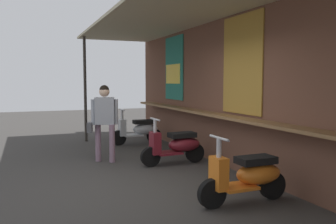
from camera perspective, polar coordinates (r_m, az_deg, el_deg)
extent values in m
plane|color=#383533|center=(5.89, -3.55, -11.85)|extent=(31.86, 31.86, 0.00)
cube|color=brown|center=(6.57, 13.41, 4.00)|extent=(11.38, 0.25, 3.21)
cube|color=brown|center=(6.43, 11.09, -1.04)|extent=(10.24, 0.36, 0.05)
cube|color=#236B5B|center=(9.37, 0.98, 7.07)|extent=(1.14, 0.02, 1.65)
cube|color=olive|center=(6.60, 11.82, 7.50)|extent=(1.23, 0.02, 1.79)
cube|color=gold|center=(9.41, 0.84, 6.15)|extent=(0.93, 0.03, 0.51)
cube|color=#BCB28E|center=(6.07, 3.81, 17.10)|extent=(10.92, 2.20, 0.06)
cylinder|color=#332D28|center=(10.25, -13.20, 3.66)|extent=(0.08, 0.08, 2.98)
ellipsoid|color=#B2B5BA|center=(9.71, -3.68, -2.74)|extent=(0.38, 0.70, 0.30)
cube|color=black|center=(9.67, -3.96, -1.58)|extent=(0.30, 0.55, 0.10)
cube|color=#B2B5BA|center=(9.63, -5.65, -3.72)|extent=(0.38, 0.50, 0.04)
cube|color=#B2B5BA|center=(9.51, -7.40, -2.50)|extent=(0.28, 0.16, 0.44)
cylinder|color=#B7B7BC|center=(9.50, -7.41, -1.72)|extent=(0.07, 0.07, 0.70)
cylinder|color=#B7B7BC|center=(9.46, -7.43, 0.38)|extent=(0.46, 0.04, 0.04)
cylinder|color=black|center=(9.53, -7.96, -4.14)|extent=(0.10, 0.40, 0.40)
cylinder|color=black|center=(9.82, -2.28, -3.82)|extent=(0.10, 0.40, 0.40)
ellipsoid|color=maroon|center=(7.36, 2.63, -5.22)|extent=(0.40, 0.71, 0.30)
cube|color=black|center=(7.31, 2.29, -3.70)|extent=(0.32, 0.56, 0.10)
cube|color=maroon|center=(7.24, 0.14, -6.59)|extent=(0.40, 0.51, 0.04)
cube|color=maroon|center=(7.09, -2.09, -5.04)|extent=(0.28, 0.17, 0.44)
cylinder|color=#B7B7BC|center=(7.07, -2.09, -4.00)|extent=(0.07, 0.07, 0.70)
cylinder|color=#B7B7BC|center=(7.02, -2.10, -1.18)|extent=(0.46, 0.05, 0.04)
cylinder|color=black|center=(7.10, -2.84, -7.24)|extent=(0.11, 0.40, 0.40)
cylinder|color=black|center=(7.51, 4.35, -6.57)|extent=(0.11, 0.40, 0.40)
ellipsoid|color=orange|center=(5.24, 14.37, -9.59)|extent=(0.39, 0.70, 0.30)
cube|color=black|center=(5.16, 13.97, -7.51)|extent=(0.31, 0.55, 0.10)
cube|color=orange|center=(5.08, 11.11, -11.73)|extent=(0.38, 0.50, 0.04)
cube|color=orange|center=(4.87, 8.17, -9.75)|extent=(0.28, 0.16, 0.44)
cylinder|color=#B7B7BC|center=(4.84, 8.19, -8.26)|extent=(0.07, 0.07, 0.70)
cylinder|color=#B7B7BC|center=(4.77, 8.24, -4.17)|extent=(0.46, 0.04, 0.04)
cylinder|color=black|center=(4.90, 7.10, -12.95)|extent=(0.10, 0.40, 0.40)
cylinder|color=black|center=(5.44, 16.47, -11.27)|extent=(0.10, 0.40, 0.40)
cylinder|color=gray|center=(7.55, -8.99, -5.02)|extent=(0.12, 0.12, 0.80)
cylinder|color=gray|center=(7.70, -11.19, -4.86)|extent=(0.12, 0.12, 0.80)
cube|color=#999EA8|center=(7.54, -10.19, 0.19)|extent=(0.30, 0.44, 0.57)
sphere|color=beige|center=(7.51, -10.23, 3.25)|extent=(0.22, 0.22, 0.22)
sphere|color=black|center=(7.51, -10.24, 3.53)|extent=(0.20, 0.20, 0.20)
cylinder|color=#999EA8|center=(7.53, -8.36, 0.03)|extent=(0.08, 0.08, 0.53)
cylinder|color=#999EA8|center=(7.56, -12.00, -0.01)|extent=(0.08, 0.08, 0.53)
cube|color=#4C4C51|center=(7.58, -12.50, -2.42)|extent=(0.28, 0.17, 0.20)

